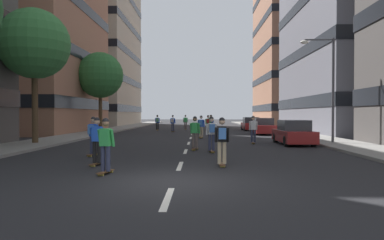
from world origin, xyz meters
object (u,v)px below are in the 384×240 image
Objects in this scene: parked_car_mid at (293,133)px; streetlamp_right at (327,78)px; skater_1 at (157,122)px; skater_8 at (173,122)px; skater_11 at (93,134)px; skater_13 at (186,121)px; skater_5 at (211,121)px; skater_3 at (212,132)px; skater_9 at (106,143)px; skater_12 at (201,125)px; skater_7 at (97,139)px; skater_6 at (210,121)px; skater_0 at (208,123)px; street_tree_far at (100,75)px; skater_2 at (253,128)px; skater_10 at (195,131)px; skater_4 at (222,138)px; parked_car_far at (251,124)px; parked_car_near at (263,127)px; street_tree_mid at (34,44)px.

streetlamp_right is (2.15, 0.24, 3.44)m from parked_car_mid.
skater_8 is (2.04, -3.46, 0.00)m from skater_1.
skater_11 is 1.00× the size of skater_13.
skater_3 is at bearing -91.81° from skater_5.
skater_9 is 1.00× the size of skater_12.
skater_7 and skater_12 have the same top height.
skater_6 is 1.00× the size of skater_9.
skater_5 reaches higher than parked_car_mid.
skater_0 is at bearing 73.33° from skater_11.
parked_car_mid is 2.47× the size of skater_1.
street_tree_far is 19.53m from skater_2.
skater_7 is at bearing -92.15° from skater_8.
skater_11 is at bearing -148.74° from skater_10.
skater_10 is (-1.07, 5.77, -0.03)m from skater_4.
parked_car_mid is at bearing -44.33° from skater_12.
skater_9 reaches higher than parked_car_far.
streetlamp_right is 20.22m from skater_5.
skater_12 is 14.96m from skater_13.
skater_2 reaches higher than parked_car_far.
skater_2 is 5.88m from skater_3.
skater_13 is (3.09, 26.77, -0.03)m from skater_11.
skater_8 reaches higher than parked_car_far.
skater_0 reaches higher than parked_car_far.
skater_6 is at bearing 82.70° from skater_9.
streetlamp_right is at bearing 38.89° from skater_7.
skater_9 is (-4.30, -30.18, -0.03)m from skater_5.
skater_2 is 1.00× the size of skater_5.
parked_car_near is 9.77m from skater_8.
skater_8 is 10.05m from skater_12.
streetlamp_right is at bearing -54.08° from skater_8.
street_tree_far is 4.50× the size of skater_9.
parked_car_mid is 17.52m from skater_8.
parked_car_far is at bearing 90.00° from parked_car_near.
skater_4 and skater_6 have the same top height.
skater_7 is (-5.12, -28.32, -0.03)m from skater_5.
streetlamp_right is at bearing -55.05° from skater_1.
skater_1 and skater_12 have the same top height.
skater_7 is (-11.76, -9.48, -3.15)m from streetlamp_right.
parked_car_far is 7.77m from skater_13.
skater_0 is at bearing -92.99° from skater_6.
skater_1 is (-10.73, 7.91, 0.32)m from parked_car_near.
street_tree_far reaches higher than skater_12.
street_tree_mid reaches higher than street_tree_far.
skater_4 is 24.80m from skater_8.
skater_8 is 1.00× the size of skater_10.
skater_9 reaches higher than parked_car_near.
skater_11 is at bearing -89.81° from skater_1.
skater_5 is at bearing -89.61° from skater_6.
parked_car_near is at bearing 64.33° from skater_7.
skater_0 is 22.14m from skater_7.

